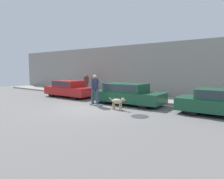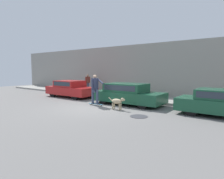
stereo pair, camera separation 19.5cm
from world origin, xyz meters
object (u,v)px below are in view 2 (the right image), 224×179
Objects in this scene: dog at (117,102)px; pedestrian_with_bag at (88,82)px; parked_car_0 at (71,89)px; skateboarder at (95,88)px; parked_car_1 at (128,94)px.

pedestrian_with_bag is (-6.61, 4.45, 0.55)m from dog.
parked_car_0 is at bearing 112.26° from pedestrian_with_bag.
dog is 0.67× the size of pedestrian_with_bag.
parked_car_0 is at bearing 153.95° from skateboarder.
parked_car_0 is 2.68× the size of pedestrian_with_bag.
parked_car_0 is 5.91m from dog.
parked_car_0 reaches higher than dog.
parked_car_1 is 1.76m from dog.
pedestrian_with_bag is (-4.83, 4.22, -0.05)m from skateboarder.
dog is at bearing -12.56° from skateboarder.
skateboarder is 1.69× the size of pedestrian_with_bag.
pedestrian_with_bag is at bearing 133.48° from skateboarder.
parked_car_1 is at bearing 42.59° from skateboarder.
dog is at bearing -17.98° from parked_car_0.
parked_car_1 is 1.70× the size of skateboarder.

